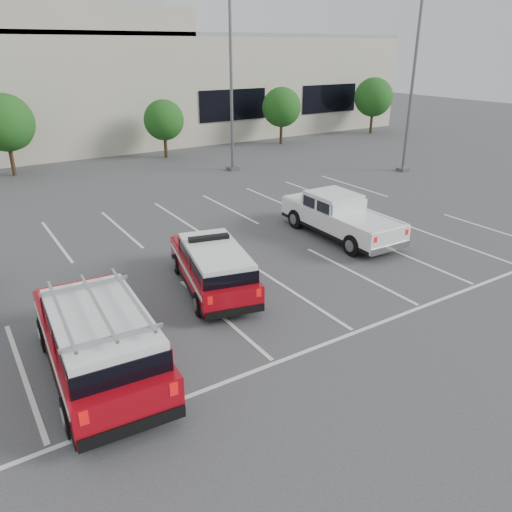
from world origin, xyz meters
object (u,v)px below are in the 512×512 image
at_px(light_pole_right, 412,85).
at_px(tree_mid_left, 7,125).
at_px(convention_building, 55,82).
at_px(tree_far_right, 374,98).
at_px(ladder_suv, 100,345).
at_px(fire_chief_suv, 213,270).
at_px(light_pole_mid, 231,85).
at_px(white_pickup, 339,220).
at_px(tree_mid_right, 165,121).
at_px(tree_right, 282,108).

bearing_deg(light_pole_right, tree_mid_left, 150.05).
xyz_separation_m(convention_building, tree_far_right, (24.91, -9.82, -1.68)).
distance_m(tree_far_right, ladder_suv, 39.18).
bearing_deg(tree_far_right, fire_chief_suv, -143.04).
relative_size(light_pole_mid, fire_chief_suv, 1.99).
xyz_separation_m(tree_mid_left, white_pickup, (9.57, -18.85, -2.34)).
relative_size(fire_chief_suv, white_pickup, 0.90).
height_order(white_pickup, ladder_suv, ladder_suv).
bearing_deg(tree_mid_left, light_pole_mid, -26.92).
bearing_deg(light_pole_right, tree_mid_right, 132.17).
bearing_deg(convention_building, tree_right, -33.37).
xyz_separation_m(convention_building, light_pole_mid, (6.82, -15.86, 0.47)).
bearing_deg(fire_chief_suv, white_pickup, 26.32).
xyz_separation_m(white_pickup, ladder_suv, (-11.13, -4.26, 0.17)).
bearing_deg(light_pole_mid, tree_mid_left, 153.08).
relative_size(tree_far_right, light_pole_right, 0.47).
height_order(convention_building, ladder_suv, convention_building).
distance_m(convention_building, tree_mid_right, 11.20).
relative_size(convention_building, tree_far_right, 12.38).
bearing_deg(ladder_suv, tree_mid_left, 89.68).
height_order(tree_right, light_pole_mid, light_pole_mid).
height_order(light_pole_mid, fire_chief_suv, light_pole_mid).
xyz_separation_m(light_pole_mid, fire_chief_suv, (-9.06, -14.38, -4.48)).
relative_size(convention_building, ladder_suv, 10.67).
distance_m(tree_right, tree_far_right, 10.00).
height_order(tree_mid_right, tree_far_right, tree_far_right).
bearing_deg(convention_building, light_pole_right, -54.11).
xyz_separation_m(tree_right, fire_chief_suv, (-17.15, -20.43, -2.07)).
height_order(tree_far_right, ladder_suv, tree_far_right).
relative_size(tree_right, fire_chief_suv, 0.86).
distance_m(tree_mid_right, light_pole_right, 16.47).
xyz_separation_m(tree_mid_right, white_pickup, (-0.43, -18.84, -1.81)).
xyz_separation_m(tree_right, light_pole_right, (0.91, -12.05, 2.41)).
relative_size(tree_mid_left, white_pickup, 0.84).
relative_size(tree_right, white_pickup, 0.77).
bearing_deg(ladder_suv, tree_far_right, 39.76).
distance_m(convention_building, tree_right, 17.96).
distance_m(light_pole_right, white_pickup, 13.96).
xyz_separation_m(tree_mid_left, ladder_suv, (-1.56, -23.11, -2.17)).
xyz_separation_m(tree_mid_left, light_pole_right, (20.91, -12.05, 2.14)).
bearing_deg(ladder_suv, light_pole_mid, 55.26).
height_order(tree_right, tree_far_right, tree_far_right).
distance_m(tree_far_right, white_pickup, 27.90).
xyz_separation_m(tree_right, white_pickup, (-10.43, -18.85, -2.07)).
bearing_deg(convention_building, fire_chief_suv, -94.23).
bearing_deg(ladder_suv, white_pickup, 24.52).
bearing_deg(tree_far_right, light_pole_right, -127.04).
bearing_deg(ladder_suv, fire_chief_suv, 34.81).
bearing_deg(ladder_suv, tree_right, 50.53).
relative_size(tree_far_right, fire_chief_suv, 0.94).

